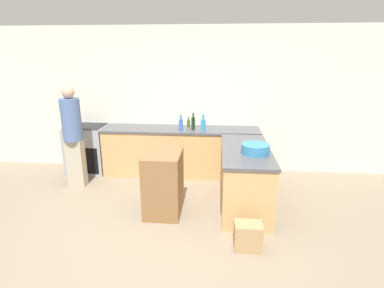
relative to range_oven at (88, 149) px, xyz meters
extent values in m
plane|color=gray|center=(1.80, -2.17, -0.45)|extent=(14.00, 14.00, 0.00)
cube|color=silver|center=(1.80, 0.35, 0.90)|extent=(8.00, 0.06, 2.70)
cube|color=tan|center=(1.80, 0.00, -0.02)|extent=(2.84, 0.63, 0.85)
cube|color=#4C4C51|center=(1.80, 0.00, 0.42)|extent=(2.87, 0.66, 0.04)
cube|color=tan|center=(2.89, -1.12, -0.02)|extent=(0.66, 1.62, 0.85)
cube|color=#4C4C51|center=(2.89, -1.12, 0.42)|extent=(0.69, 1.65, 0.04)
cube|color=#99999E|center=(0.00, 0.00, 0.00)|extent=(0.73, 0.63, 0.89)
cube|color=black|center=(0.00, -0.32, -0.14)|extent=(0.61, 0.01, 0.50)
cube|color=black|center=(0.00, 0.00, 0.44)|extent=(0.67, 0.58, 0.01)
cube|color=brown|center=(1.73, -1.46, 0.00)|extent=(0.50, 0.65, 0.89)
cylinder|color=teal|center=(3.00, -1.34, 0.50)|extent=(0.39, 0.39, 0.13)
cylinder|color=#475B1E|center=(1.93, 0.12, 0.51)|extent=(0.06, 0.06, 0.14)
cylinder|color=#475B1E|center=(1.93, 0.12, 0.60)|extent=(0.03, 0.03, 0.05)
cylinder|color=#338CBF|center=(2.22, -0.18, 0.55)|extent=(0.09, 0.09, 0.21)
cylinder|color=#338CBF|center=(2.22, -0.18, 0.70)|extent=(0.04, 0.04, 0.08)
cylinder|color=#386BB7|center=(1.82, -0.15, 0.54)|extent=(0.07, 0.07, 0.20)
cylinder|color=#386BB7|center=(1.82, -0.15, 0.68)|extent=(0.03, 0.03, 0.08)
cylinder|color=black|center=(2.04, -0.08, 0.55)|extent=(0.07, 0.07, 0.22)
cylinder|color=black|center=(2.04, -0.08, 0.70)|extent=(0.03, 0.03, 0.09)
cube|color=#ADA38E|center=(0.09, -0.70, -0.04)|extent=(0.28, 0.17, 0.82)
cylinder|color=#4C6699|center=(0.09, -0.70, 0.72)|extent=(0.31, 0.31, 0.69)
sphere|color=tan|center=(0.09, -0.70, 1.16)|extent=(0.20, 0.20, 0.20)
cube|color=#A88456|center=(2.86, -2.23, -0.28)|extent=(0.32, 0.23, 0.33)
camera|label=1|loc=(2.48, -5.30, 1.74)|focal=28.00mm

